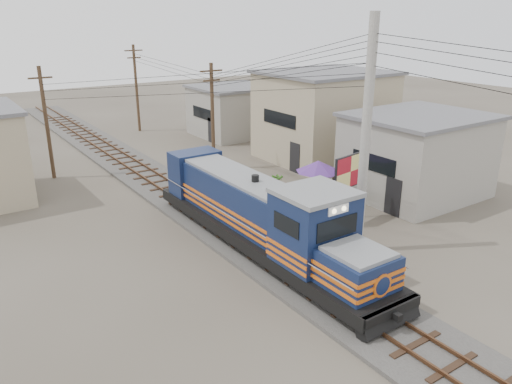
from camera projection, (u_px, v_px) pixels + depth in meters
ground at (288, 267)px, 20.63m from camera, size 120.00×120.00×0.00m
ballast at (180, 197)px, 28.39m from camera, size 3.60×70.00×0.16m
track at (180, 194)px, 28.33m from camera, size 1.15×70.00×0.12m
locomotive at (262, 217)px, 21.52m from camera, size 2.72×14.80×3.67m
utility_pole_main at (365, 140)px, 20.43m from camera, size 0.40×0.40×10.00m
wooden_pole_mid at (213, 115)px, 32.69m from camera, size 1.60×0.24×7.00m
wooden_pole_far at (136, 87)px, 43.66m from camera, size 1.60×0.24×7.50m
wooden_pole_left at (46, 121)px, 30.76m from camera, size 1.60×0.24×7.00m
power_lines at (184, 64)px, 24.64m from camera, size 9.65×19.00×3.30m
shophouse_front at (417, 155)px, 28.28m from camera, size 7.35×6.30×4.70m
shophouse_mid at (324, 115)px, 35.57m from camera, size 8.40×7.35×6.20m
shophouse_back at (233, 110)px, 42.89m from camera, size 6.30×6.30×4.20m
billboard at (350, 173)px, 24.25m from camera, size 2.26×0.52×3.51m
market_umbrella at (318, 166)px, 26.35m from camera, size 2.59×2.59×2.61m
vendor at (334, 184)px, 28.09m from camera, size 0.70×0.53×1.71m
plant_nursery at (310, 199)px, 26.80m from camera, size 3.53×3.26×1.11m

